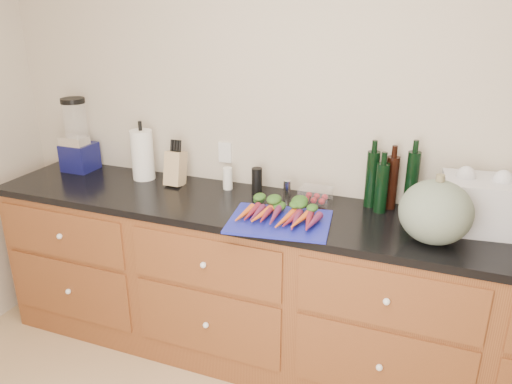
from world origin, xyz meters
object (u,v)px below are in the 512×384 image
at_px(blender_appliance, 77,139).
at_px(paper_towel, 143,155).
at_px(cutting_board, 280,222).
at_px(tomato_box, 315,195).
at_px(knife_block, 175,168).
at_px(carrots, 282,213).
at_px(squash, 436,212).

relative_size(blender_appliance, paper_towel, 1.53).
bearing_deg(cutting_board, tomato_box, 74.39).
bearing_deg(knife_block, paper_towel, 175.10).
bearing_deg(cutting_board, carrots, 90.00).
relative_size(blender_appliance, tomato_box, 2.79).
relative_size(squash, knife_block, 1.62).
bearing_deg(knife_block, cutting_board, -21.91).
xyz_separation_m(carrots, tomato_box, (0.09, 0.29, 0.00)).
distance_m(paper_towel, tomato_box, 1.08).
height_order(carrots, paper_towel, paper_towel).
bearing_deg(squash, tomato_box, 156.10).
xyz_separation_m(cutting_board, tomato_box, (0.09, 0.33, 0.03)).
bearing_deg(knife_block, carrots, -19.33).
relative_size(paper_towel, tomato_box, 1.82).
distance_m(cutting_board, blender_appliance, 1.50).
xyz_separation_m(carrots, squash, (0.71, 0.02, 0.11)).
bearing_deg(carrots, knife_block, 160.67).
bearing_deg(squash, cutting_board, -175.28).
bearing_deg(carrots, paper_towel, 163.96).
relative_size(carrots, knife_block, 2.01).
relative_size(cutting_board, blender_appliance, 1.06).
height_order(carrots, blender_appliance, blender_appliance).
xyz_separation_m(squash, tomato_box, (-0.61, 0.27, -0.11)).
height_order(cutting_board, carrots, carrots).
bearing_deg(blender_appliance, cutting_board, -12.34).
distance_m(cutting_board, tomato_box, 0.34).
height_order(blender_appliance, tomato_box, blender_appliance).
height_order(carrots, squash, squash).
bearing_deg(squash, knife_block, 170.54).
distance_m(carrots, tomato_box, 0.31).
height_order(squash, knife_block, squash).
xyz_separation_m(squash, paper_towel, (-1.68, 0.26, 0.01)).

